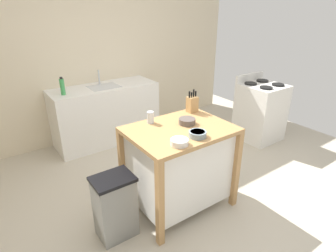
% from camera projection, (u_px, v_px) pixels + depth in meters
% --- Properties ---
extents(ground_plane, '(6.00, 6.00, 0.00)m').
position_uv_depth(ground_plane, '(184.00, 200.00, 3.12)').
color(ground_plane, '#BCB29E').
rests_on(ground_plane, ground).
extents(wall_back, '(5.00, 0.10, 2.60)m').
position_uv_depth(wall_back, '(95.00, 54.00, 4.27)').
color(wall_back, beige).
rests_on(wall_back, ground).
extents(kitchen_island, '(1.01, 0.76, 0.90)m').
position_uv_depth(kitchen_island, '(179.00, 163.00, 2.88)').
color(kitchen_island, '#AD7F4C').
rests_on(kitchen_island, ground).
extents(knife_block, '(0.11, 0.09, 0.25)m').
position_uv_depth(knife_block, '(192.00, 104.00, 3.09)').
color(knife_block, tan).
rests_on(knife_block, kitchen_island).
extents(bowl_ceramic_small, '(0.17, 0.17, 0.06)m').
position_uv_depth(bowl_ceramic_small, '(187.00, 121.00, 2.80)').
color(bowl_ceramic_small, '#564C47').
rests_on(bowl_ceramic_small, kitchen_island).
extents(bowl_stoneware_deep, '(0.16, 0.16, 0.05)m').
position_uv_depth(bowl_stoneware_deep, '(179.00, 142.00, 2.39)').
color(bowl_stoneware_deep, silver).
rests_on(bowl_stoneware_deep, kitchen_island).
extents(bowl_ceramic_wide, '(0.16, 0.16, 0.05)m').
position_uv_depth(bowl_ceramic_wide, '(198.00, 134.00, 2.53)').
color(bowl_ceramic_wide, gray).
rests_on(bowl_ceramic_wide, kitchen_island).
extents(drinking_cup, '(0.07, 0.07, 0.12)m').
position_uv_depth(drinking_cup, '(150.00, 117.00, 2.81)').
color(drinking_cup, silver).
rests_on(drinking_cup, kitchen_island).
extents(trash_bin, '(0.36, 0.28, 0.63)m').
position_uv_depth(trash_bin, '(115.00, 207.00, 2.55)').
color(trash_bin, slate).
rests_on(trash_bin, ground).
extents(sink_counter, '(1.57, 0.60, 0.88)m').
position_uv_depth(sink_counter, '(106.00, 114.00, 4.32)').
color(sink_counter, white).
rests_on(sink_counter, ground).
extents(sink_faucet, '(0.02, 0.02, 0.22)m').
position_uv_depth(sink_faucet, '(99.00, 77.00, 4.20)').
color(sink_faucet, '#B7BCC1').
rests_on(sink_faucet, sink_counter).
extents(bottle_hand_soap, '(0.06, 0.06, 0.24)m').
position_uv_depth(bottle_hand_soap, '(62.00, 87.00, 3.72)').
color(bottle_hand_soap, green).
rests_on(bottle_hand_soap, sink_counter).
extents(stove, '(0.60, 0.60, 1.00)m').
position_uv_depth(stove, '(260.00, 112.00, 4.39)').
color(stove, white).
rests_on(stove, ground).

